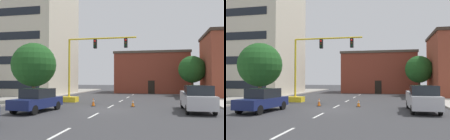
% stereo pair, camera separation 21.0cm
% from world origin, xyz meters
% --- Properties ---
extents(ground_plane, '(160.00, 160.00, 0.00)m').
position_xyz_m(ground_plane, '(0.00, 0.00, 0.00)').
color(ground_plane, '#38383A').
extents(sidewalk_left, '(6.00, 56.00, 0.14)m').
position_xyz_m(sidewalk_left, '(-12.40, 8.00, 0.07)').
color(sidewalk_left, '#9E998E').
rests_on(sidewalk_left, ground_plane).
extents(lane_stripe_seg_1, '(0.16, 2.40, 0.01)m').
position_xyz_m(lane_stripe_seg_1, '(0.00, -8.50, 0.00)').
color(lane_stripe_seg_1, silver).
rests_on(lane_stripe_seg_1, ground_plane).
extents(lane_stripe_seg_2, '(0.16, 2.40, 0.01)m').
position_xyz_m(lane_stripe_seg_2, '(0.00, -3.00, 0.00)').
color(lane_stripe_seg_2, silver).
rests_on(lane_stripe_seg_2, ground_plane).
extents(lane_stripe_seg_3, '(0.16, 2.40, 0.01)m').
position_xyz_m(lane_stripe_seg_3, '(0.00, 2.50, 0.00)').
color(lane_stripe_seg_3, silver).
rests_on(lane_stripe_seg_3, ground_plane).
extents(lane_stripe_seg_4, '(0.16, 2.40, 0.01)m').
position_xyz_m(lane_stripe_seg_4, '(0.00, 8.00, 0.00)').
color(lane_stripe_seg_4, silver).
rests_on(lane_stripe_seg_4, ground_plane).
extents(lane_stripe_seg_5, '(0.16, 2.40, 0.01)m').
position_xyz_m(lane_stripe_seg_5, '(0.00, 13.50, 0.00)').
color(lane_stripe_seg_5, silver).
rests_on(lane_stripe_seg_5, ground_plane).
extents(lane_stripe_seg_6, '(0.16, 2.40, 0.01)m').
position_xyz_m(lane_stripe_seg_6, '(0.00, 19.00, 0.00)').
color(lane_stripe_seg_6, silver).
rests_on(lane_stripe_seg_6, ground_plane).
extents(building_tall_left, '(15.09, 11.98, 23.87)m').
position_xyz_m(building_tall_left, '(-17.56, 16.61, 11.94)').
color(building_tall_left, beige).
rests_on(building_tall_left, ground_plane).
extents(building_brick_center, '(13.09, 8.63, 7.29)m').
position_xyz_m(building_brick_center, '(2.72, 26.43, 3.66)').
color(building_brick_center, brown).
rests_on(building_brick_center, ground_plane).
extents(traffic_signal_gantry, '(8.19, 1.20, 6.83)m').
position_xyz_m(traffic_signal_gantry, '(-4.31, 5.81, 2.19)').
color(traffic_signal_gantry, yellow).
rests_on(traffic_signal_gantry, ground_plane).
extents(tree_right_far, '(3.94, 3.94, 5.85)m').
position_xyz_m(tree_right_far, '(8.80, 18.04, 3.86)').
color(tree_right_far, '#4C3823').
rests_on(tree_right_far, ground_plane).
extents(tree_left_near, '(4.50, 4.50, 6.18)m').
position_xyz_m(tree_left_near, '(-8.37, 3.84, 3.92)').
color(tree_left_near, brown).
rests_on(tree_left_near, ground_plane).
extents(pickup_truck_silver, '(2.09, 5.43, 1.99)m').
position_xyz_m(pickup_truck_silver, '(7.09, 0.42, 0.97)').
color(pickup_truck_silver, '#BCBCC1').
rests_on(pickup_truck_silver, ground_plane).
extents(sedan_navy_mid_left, '(2.28, 4.66, 1.74)m').
position_xyz_m(sedan_navy_mid_left, '(-4.67, -2.11, 0.89)').
color(sedan_navy_mid_left, navy).
rests_on(sedan_navy_mid_left, ground_plane).
extents(traffic_cone_roadside_a, '(0.36, 0.36, 0.61)m').
position_xyz_m(traffic_cone_roadside_a, '(1.97, 2.62, 0.30)').
color(traffic_cone_roadside_a, black).
rests_on(traffic_cone_roadside_a, ground_plane).
extents(traffic_cone_roadside_b, '(0.36, 0.36, 0.74)m').
position_xyz_m(traffic_cone_roadside_b, '(-1.59, 2.35, 0.36)').
color(traffic_cone_roadside_b, black).
rests_on(traffic_cone_roadside_b, ground_plane).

